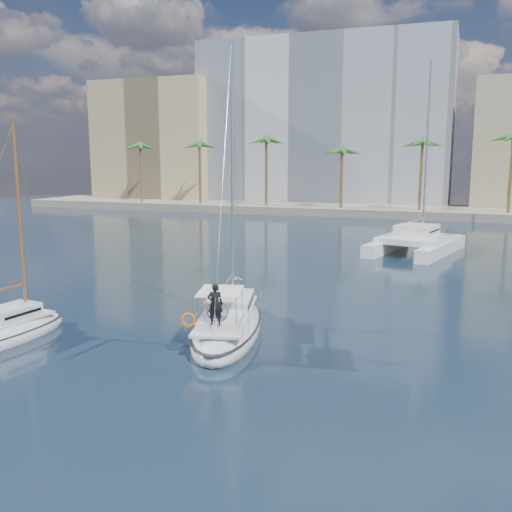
% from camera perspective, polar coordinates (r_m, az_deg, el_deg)
% --- Properties ---
extents(ground, '(160.00, 160.00, 0.00)m').
position_cam_1_polar(ground, '(29.83, -3.16, -6.78)').
color(ground, black).
rests_on(ground, ground).
extents(quay, '(120.00, 14.00, 1.20)m').
position_cam_1_polar(quay, '(88.33, 12.66, 4.46)').
color(quay, gray).
rests_on(quay, ground).
extents(building_modern, '(42.00, 16.00, 28.00)m').
position_cam_1_polar(building_modern, '(102.09, 7.01, 12.85)').
color(building_modern, silver).
rests_on(building_modern, ground).
extents(building_tan_left, '(22.00, 14.00, 22.00)m').
position_cam_1_polar(building_tan_left, '(109.18, -9.35, 11.02)').
color(building_tan_left, tan).
rests_on(building_tan_left, ground).
extents(palm_left, '(3.60, 3.60, 12.30)m').
position_cam_1_polar(palm_left, '(94.80, -8.65, 10.80)').
color(palm_left, brown).
rests_on(palm_left, ground).
extents(palm_centre, '(3.60, 3.60, 12.30)m').
position_cam_1_polar(palm_centre, '(84.03, 12.54, 10.82)').
color(palm_centre, brown).
rests_on(palm_centre, ground).
extents(main_sloop, '(5.56, 10.37, 14.71)m').
position_cam_1_polar(main_sloop, '(27.93, -2.86, -6.89)').
color(main_sloop, silver).
rests_on(main_sloop, ground).
extents(small_sloop, '(3.16, 7.65, 10.69)m').
position_cam_1_polar(small_sloop, '(29.38, -24.10, -7.09)').
color(small_sloop, silver).
rests_on(small_sloop, ground).
extents(catamaran, '(8.42, 12.74, 17.09)m').
position_cam_1_polar(catamaran, '(53.66, 15.68, 1.57)').
color(catamaran, silver).
rests_on(catamaran, ground).
extents(seagull, '(1.07, 0.46, 0.20)m').
position_cam_1_polar(seagull, '(37.26, -2.06, -2.28)').
color(seagull, silver).
rests_on(seagull, ground).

